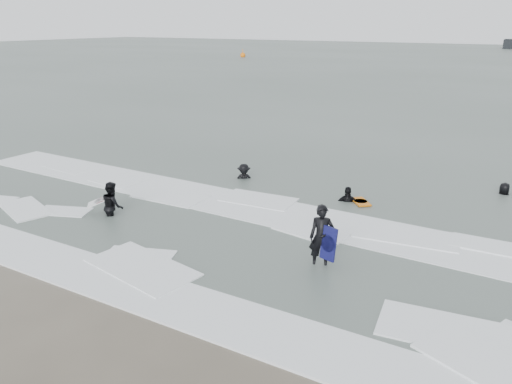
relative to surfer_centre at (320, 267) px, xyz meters
The scene contains 10 objects.
ground 4.49m from the surfer_centre, 137.36° to the right, with size 320.00×320.00×0.00m, color brown.
sea 77.03m from the surfer_centre, 92.46° to the left, with size 320.00×320.00×0.00m, color #47544C.
surfer_centre is the anchor object (origin of this frame).
surfer_wading 8.05m from the surfer_centre, behind, with size 0.88×0.68×1.81m, color black.
surfer_breaker 8.55m from the surfer_centre, 136.90° to the left, with size 1.02×0.59×1.58m, color black.
surfer_right_near 5.62m from the surfer_centre, 103.01° to the left, with size 1.04×0.43×1.78m, color black.
surfer_right_far 10.25m from the surfer_centre, 68.07° to the left, with size 0.81×0.53×1.66m, color black.
surf_foam 3.37m from the surfer_centre, 168.76° to the left, with size 30.03×9.06×0.09m.
bodyboards 3.51m from the surfer_centre, 150.52° to the left, with size 9.49×6.85×1.25m.
buoy 87.11m from the surfer_centre, 123.73° to the left, with size 1.00×1.00×1.65m.
Camera 1 is at (8.27, -8.86, 6.64)m, focal length 35.00 mm.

